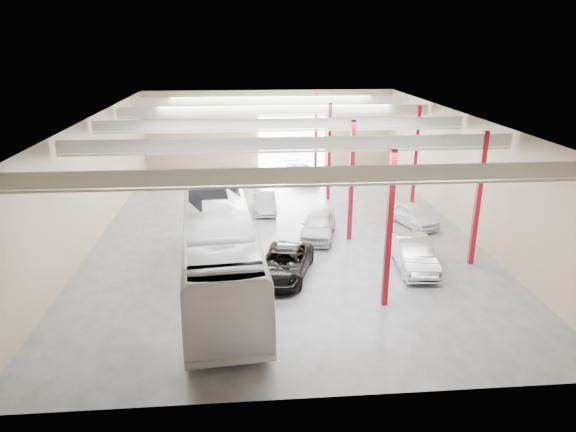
{
  "coord_description": "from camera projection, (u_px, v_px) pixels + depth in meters",
  "views": [
    {
      "loc": [
        -2.17,
        -29.92,
        11.21
      ],
      "look_at": [
        0.01,
        -3.93,
        2.2
      ],
      "focal_mm": 32.0,
      "sensor_mm": 36.0,
      "label": 1
    }
  ],
  "objects": [
    {
      "name": "car_row_c",
      "position": [
        302.0,
        173.0,
        42.79
      ],
      "size": [
        2.99,
        4.97,
        1.35
      ],
      "primitive_type": "imported",
      "rotation": [
        0.0,
        0.0,
        0.25
      ],
      "color": "slate",
      "rests_on": "ground"
    },
    {
      "name": "black_sedan",
      "position": [
        284.0,
        264.0,
        25.36
      ],
      "size": [
        3.69,
        5.49,
        1.4
      ],
      "primitive_type": "imported",
      "rotation": [
        0.0,
        0.0,
        -0.3
      ],
      "color": "black",
      "rests_on": "ground"
    },
    {
      "name": "car_right_far",
      "position": [
        413.0,
        215.0,
        32.44
      ],
      "size": [
        2.77,
        4.3,
        1.36
      ],
      "primitive_type": "imported",
      "rotation": [
        0.0,
        0.0,
        0.31
      ],
      "color": "white",
      "rests_on": "ground"
    },
    {
      "name": "depot_shell",
      "position": [
        284.0,
        149.0,
        30.85
      ],
      "size": [
        22.12,
        32.12,
        7.06
      ],
      "color": "#4D4D52",
      "rests_on": "ground"
    },
    {
      "name": "car_row_b",
      "position": [
        265.0,
        202.0,
        35.12
      ],
      "size": [
        1.49,
        4.14,
        1.36
      ],
      "primitive_type": "imported",
      "rotation": [
        0.0,
        0.0,
        0.01
      ],
      "color": "#A8A9AD",
      "rests_on": "ground"
    },
    {
      "name": "car_right_near",
      "position": [
        414.0,
        254.0,
        26.28
      ],
      "size": [
        2.0,
        4.87,
        1.57
      ],
      "primitive_type": "imported",
      "rotation": [
        0.0,
        0.0,
        -0.07
      ],
      "color": "#A3A3A8",
      "rests_on": "ground"
    },
    {
      "name": "coach_bus",
      "position": [
        220.0,
        252.0,
        23.71
      ],
      "size": [
        4.42,
        13.85,
        3.79
      ],
      "primitive_type": "imported",
      "rotation": [
        0.0,
        0.0,
        0.09
      ],
      "color": "silver",
      "rests_on": "ground"
    },
    {
      "name": "car_row_a",
      "position": [
        318.0,
        225.0,
        30.43
      ],
      "size": [
        2.88,
        4.89,
        1.56
      ],
      "primitive_type": "imported",
      "rotation": [
        0.0,
        0.0,
        -0.24
      ],
      "color": "silver",
      "rests_on": "ground"
    }
  ]
}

